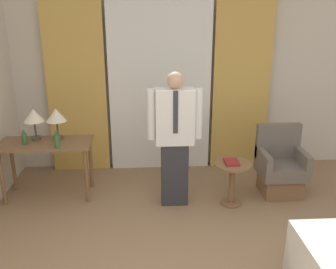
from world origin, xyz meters
TOP-DOWN VIEW (x-y plane):
  - wall_back at (0.00, 3.19)m, footprint 10.00×0.06m
  - curtain_sheer_center at (0.00, 3.06)m, footprint 1.48×0.06m
  - curtain_drape_left at (-1.20, 3.06)m, footprint 0.84×0.06m
  - curtain_drape_right at (1.20, 3.06)m, footprint 0.84×0.06m
  - desk at (-1.49, 2.22)m, footprint 1.16×0.53m
  - table_lamp_left at (-1.63, 2.34)m, footprint 0.26×0.26m
  - table_lamp_right at (-1.35, 2.34)m, footprint 0.26×0.26m
  - bottle_near_edge at (-1.73, 2.17)m, footprint 0.06×0.06m
  - bottle_by_lamp at (-1.30, 2.04)m, footprint 0.07×0.07m
  - person at (0.13, 1.92)m, footprint 0.66×0.22m
  - armchair at (1.55, 2.12)m, footprint 0.59×0.54m
  - side_table at (0.84, 1.84)m, footprint 0.46×0.46m
  - book at (0.82, 1.85)m, footprint 0.17×0.21m

SIDE VIEW (x-z plane):
  - armchair at x=1.55m, z-range -0.11..0.79m
  - side_table at x=0.84m, z-range 0.10..0.66m
  - book at x=0.82m, z-range 0.56..0.59m
  - desk at x=-1.49m, z-range 0.25..1.00m
  - bottle_near_edge at x=-1.73m, z-range 0.73..0.91m
  - bottle_by_lamp at x=-1.30m, z-range 0.73..0.94m
  - person at x=0.13m, z-range 0.07..1.74m
  - table_lamp_left at x=-1.63m, z-range 0.85..1.26m
  - table_lamp_right at x=-1.35m, z-range 0.85..1.26m
  - curtain_drape_left at x=-1.20m, z-range 0.00..2.58m
  - curtain_drape_right at x=1.20m, z-range 0.00..2.58m
  - curtain_sheer_center at x=0.00m, z-range 0.00..2.58m
  - wall_back at x=0.00m, z-range 0.00..2.70m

